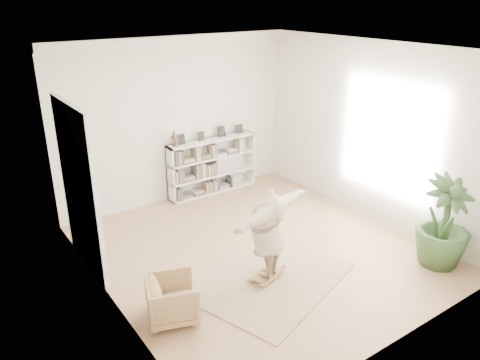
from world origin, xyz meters
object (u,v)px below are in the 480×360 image
at_px(person, 268,231).
at_px(houseplant, 444,223).
at_px(armchair, 172,299).
at_px(rocker_board, 267,276).
at_px(bookshelf, 212,166).

xyz_separation_m(person, houseplant, (2.75, -1.32, -0.11)).
relative_size(armchair, rocker_board, 1.21).
xyz_separation_m(rocker_board, person, (0.00, -0.00, 0.84)).
distance_m(bookshelf, houseplant, 5.20).
height_order(armchair, person, person).
height_order(bookshelf, rocker_board, bookshelf).
height_order(person, houseplant, person).
bearing_deg(houseplant, person, 154.37).
bearing_deg(bookshelf, rocker_board, -108.20).
bearing_deg(armchair, rocker_board, -70.80).
xyz_separation_m(armchair, houseplant, (4.47, -1.31, 0.47)).
bearing_deg(rocker_board, person, -108.53).
bearing_deg(houseplant, armchair, 163.63).
height_order(rocker_board, person, person).
bearing_deg(houseplant, rocker_board, 154.37).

